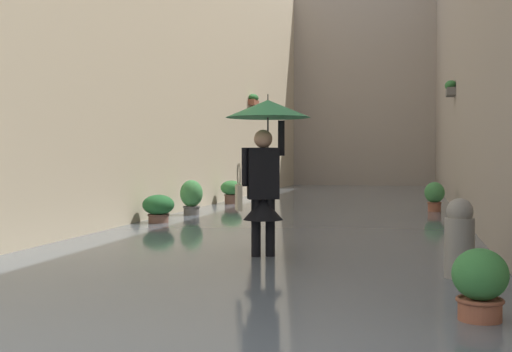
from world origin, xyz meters
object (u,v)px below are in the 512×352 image
(potted_plant_mid_left, at_px, (434,197))
(potted_plant_near_left, at_px, (480,288))
(person_wading, at_px, (265,145))
(potted_plant_far_right, at_px, (231,192))
(mooring_bollard, at_px, (460,245))
(potted_plant_mid_right, at_px, (191,198))
(potted_plant_near_right, at_px, (158,209))

(potted_plant_mid_left, bearing_deg, potted_plant_near_left, 89.86)
(person_wading, distance_m, potted_plant_far_right, 9.32)
(person_wading, distance_m, mooring_bollard, 2.68)
(person_wading, height_order, potted_plant_mid_left, person_wading)
(potted_plant_far_right, xyz_separation_m, mooring_bollard, (-5.13, 9.77, 0.02))
(person_wading, bearing_deg, potted_plant_mid_right, -62.31)
(potted_plant_near_right, xyz_separation_m, potted_plant_far_right, (-0.02, -5.15, 0.06))
(potted_plant_near_left, xyz_separation_m, mooring_bollard, (0.02, -1.80, 0.10))
(potted_plant_mid_left, bearing_deg, mooring_bollard, 89.67)
(potted_plant_mid_left, distance_m, mooring_bollard, 8.42)
(potted_plant_near_left, bearing_deg, potted_plant_far_right, -65.99)
(potted_plant_far_right, relative_size, mooring_bollard, 0.79)
(person_wading, height_order, mooring_bollard, person_wading)
(potted_plant_mid_left, height_order, potted_plant_mid_right, potted_plant_mid_right)
(person_wading, distance_m, potted_plant_near_left, 3.77)
(person_wading, bearing_deg, mooring_bollard, 156.81)
(potted_plant_mid_left, bearing_deg, potted_plant_mid_right, 22.31)
(potted_plant_mid_right, bearing_deg, potted_plant_mid_left, -157.69)
(potted_plant_near_right, distance_m, potted_plant_near_left, 8.23)
(potted_plant_near_right, bearing_deg, potted_plant_far_right, -90.20)
(potted_plant_mid_right, bearing_deg, mooring_bollard, 128.73)
(potted_plant_near_right, distance_m, potted_plant_far_right, 5.15)
(potted_plant_near_left, distance_m, mooring_bollard, 1.80)
(potted_plant_near_left, bearing_deg, potted_plant_mid_left, -90.14)
(potted_plant_near_right, distance_m, mooring_bollard, 6.91)
(person_wading, height_order, potted_plant_near_right, person_wading)
(potted_plant_near_right, distance_m, potted_plant_mid_right, 1.71)
(potted_plant_far_right, height_order, mooring_bollard, mooring_bollard)
(potted_plant_mid_right, bearing_deg, potted_plant_near_right, 87.41)
(potted_plant_mid_right, xyz_separation_m, potted_plant_far_right, (0.06, -3.45, -0.05))
(potted_plant_mid_left, height_order, potted_plant_near_left, potted_plant_mid_left)
(potted_plant_near_right, bearing_deg, person_wading, 128.35)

